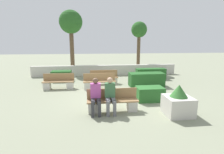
{
  "coord_description": "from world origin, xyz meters",
  "views": [
    {
      "loc": [
        -1.1,
        -7.95,
        2.65
      ],
      "look_at": [
        -0.1,
        0.5,
        0.9
      ],
      "focal_mm": 28.0,
      "sensor_mm": 36.0,
      "label": 1
    }
  ],
  "objects_px": {
    "bench_front": "(113,103)",
    "bench_right_side": "(104,79)",
    "person_seated_man": "(110,94)",
    "tree_leftmost": "(71,24)",
    "bench_back": "(100,83)",
    "planter_corner_left": "(178,102)",
    "person_seated_woman": "(96,94)",
    "bench_left_side": "(59,83)",
    "tree_center_left": "(139,32)"
  },
  "relations": [
    {
      "from": "planter_corner_left",
      "to": "tree_center_left",
      "type": "relative_size",
      "value": 0.26
    },
    {
      "from": "planter_corner_left",
      "to": "tree_center_left",
      "type": "bearing_deg",
      "value": 83.87
    },
    {
      "from": "person_seated_man",
      "to": "person_seated_woman",
      "type": "relative_size",
      "value": 1.01
    },
    {
      "from": "bench_left_side",
      "to": "planter_corner_left",
      "type": "distance_m",
      "value": 6.5
    },
    {
      "from": "planter_corner_left",
      "to": "bench_right_side",
      "type": "bearing_deg",
      "value": 114.59
    },
    {
      "from": "bench_back",
      "to": "person_seated_man",
      "type": "bearing_deg",
      "value": -95.23
    },
    {
      "from": "person_seated_woman",
      "to": "planter_corner_left",
      "type": "relative_size",
      "value": 1.17
    },
    {
      "from": "bench_back",
      "to": "planter_corner_left",
      "type": "distance_m",
      "value": 4.77
    },
    {
      "from": "person_seated_woman",
      "to": "tree_leftmost",
      "type": "bearing_deg",
      "value": 100.69
    },
    {
      "from": "bench_right_side",
      "to": "person_seated_woman",
      "type": "height_order",
      "value": "person_seated_woman"
    },
    {
      "from": "person_seated_woman",
      "to": "tree_leftmost",
      "type": "distance_m",
      "value": 10.1
    },
    {
      "from": "bench_left_side",
      "to": "tree_center_left",
      "type": "bearing_deg",
      "value": 40.75
    },
    {
      "from": "bench_front",
      "to": "person_seated_man",
      "type": "bearing_deg",
      "value": -126.54
    },
    {
      "from": "bench_front",
      "to": "person_seated_woman",
      "type": "xyz_separation_m",
      "value": [
        -0.64,
        -0.14,
        0.4
      ]
    },
    {
      "from": "tree_leftmost",
      "to": "tree_center_left",
      "type": "xyz_separation_m",
      "value": [
        5.71,
        -0.65,
        -0.69
      ]
    },
    {
      "from": "person_seated_woman",
      "to": "bench_front",
      "type": "bearing_deg",
      "value": 12.36
    },
    {
      "from": "bench_left_side",
      "to": "person_seated_man",
      "type": "relative_size",
      "value": 1.29
    },
    {
      "from": "bench_right_side",
      "to": "tree_center_left",
      "type": "bearing_deg",
      "value": 60.06
    },
    {
      "from": "person_seated_man",
      "to": "tree_leftmost",
      "type": "distance_m",
      "value": 10.2
    },
    {
      "from": "bench_front",
      "to": "person_seated_woman",
      "type": "bearing_deg",
      "value": -167.64
    },
    {
      "from": "bench_right_side",
      "to": "person_seated_woman",
      "type": "relative_size",
      "value": 1.31
    },
    {
      "from": "bench_left_side",
      "to": "tree_leftmost",
      "type": "bearing_deg",
      "value": 88.37
    },
    {
      "from": "tree_leftmost",
      "to": "person_seated_woman",
      "type": "bearing_deg",
      "value": -79.31
    },
    {
      "from": "tree_leftmost",
      "to": "bench_left_side",
      "type": "bearing_deg",
      "value": -92.35
    },
    {
      "from": "bench_front",
      "to": "person_seated_man",
      "type": "xyz_separation_m",
      "value": [
        -0.1,
        -0.14,
        0.41
      ]
    },
    {
      "from": "bench_right_side",
      "to": "tree_leftmost",
      "type": "xyz_separation_m",
      "value": [
        -2.41,
        4.78,
        3.78
      ]
    },
    {
      "from": "bench_front",
      "to": "tree_center_left",
      "type": "height_order",
      "value": "tree_center_left"
    },
    {
      "from": "person_seated_man",
      "to": "tree_center_left",
      "type": "relative_size",
      "value": 0.31
    },
    {
      "from": "person_seated_man",
      "to": "tree_center_left",
      "type": "height_order",
      "value": "tree_center_left"
    },
    {
      "from": "bench_left_side",
      "to": "tree_center_left",
      "type": "distance_m",
      "value": 8.36
    },
    {
      "from": "bench_right_side",
      "to": "person_seated_woman",
      "type": "xyz_separation_m",
      "value": [
        -0.64,
        -4.58,
        0.41
      ]
    },
    {
      "from": "bench_left_side",
      "to": "person_seated_woman",
      "type": "distance_m",
      "value": 4.23
    },
    {
      "from": "bench_left_side",
      "to": "person_seated_woman",
      "type": "bearing_deg",
      "value": -60.95
    },
    {
      "from": "bench_front",
      "to": "bench_left_side",
      "type": "bearing_deg",
      "value": 126.55
    },
    {
      "from": "person_seated_woman",
      "to": "tree_center_left",
      "type": "relative_size",
      "value": 0.31
    },
    {
      "from": "bench_right_side",
      "to": "person_seated_man",
      "type": "xyz_separation_m",
      "value": [
        -0.1,
        -4.58,
        0.41
      ]
    },
    {
      "from": "person_seated_woman",
      "to": "planter_corner_left",
      "type": "distance_m",
      "value": 3.01
    },
    {
      "from": "bench_left_side",
      "to": "bench_right_side",
      "type": "distance_m",
      "value": 2.78
    },
    {
      "from": "person_seated_man",
      "to": "tree_center_left",
      "type": "bearing_deg",
      "value": 68.6
    },
    {
      "from": "bench_right_side",
      "to": "tree_center_left",
      "type": "xyz_separation_m",
      "value": [
        3.3,
        4.12,
        3.09
      ]
    },
    {
      "from": "bench_right_side",
      "to": "person_seated_woman",
      "type": "bearing_deg",
      "value": -89.23
    },
    {
      "from": "bench_left_side",
      "to": "tree_center_left",
      "type": "height_order",
      "value": "tree_center_left"
    },
    {
      "from": "bench_front",
      "to": "tree_leftmost",
      "type": "relative_size",
      "value": 0.37
    },
    {
      "from": "bench_right_side",
      "to": "tree_leftmost",
      "type": "height_order",
      "value": "tree_leftmost"
    },
    {
      "from": "bench_front",
      "to": "planter_corner_left",
      "type": "bearing_deg",
      "value": -15.21
    },
    {
      "from": "tree_leftmost",
      "to": "bench_right_side",
      "type": "bearing_deg",
      "value": -63.23
    },
    {
      "from": "bench_front",
      "to": "bench_right_side",
      "type": "xyz_separation_m",
      "value": [
        -0.0,
        4.44,
        -0.01
      ]
    },
    {
      "from": "person_seated_woman",
      "to": "bench_back",
      "type": "bearing_deg",
      "value": 85.03
    },
    {
      "from": "bench_right_side",
      "to": "tree_leftmost",
      "type": "distance_m",
      "value": 6.55
    },
    {
      "from": "person_seated_man",
      "to": "tree_leftmost",
      "type": "relative_size",
      "value": 0.26
    }
  ]
}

